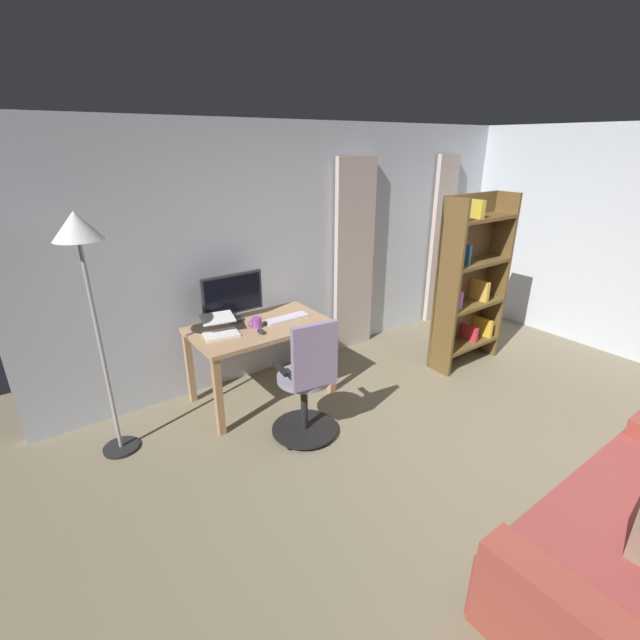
% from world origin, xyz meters
% --- Properties ---
extents(ground_plane, '(7.55, 7.55, 0.00)m').
position_xyz_m(ground_plane, '(0.00, 0.00, 0.00)').
color(ground_plane, '#766C53').
extents(back_room_partition, '(5.81, 0.10, 2.53)m').
position_xyz_m(back_room_partition, '(0.00, -2.76, 1.26)').
color(back_room_partition, silver).
rests_on(back_room_partition, ground).
extents(curtain_left_panel, '(0.37, 0.06, 2.19)m').
position_xyz_m(curtain_left_panel, '(-2.03, -2.65, 1.10)').
color(curtain_left_panel, '#C0ACA2').
rests_on(curtain_left_panel, ground).
extents(curtain_right_panel, '(0.54, 0.06, 2.19)m').
position_xyz_m(curtain_right_panel, '(-0.53, -2.65, 1.10)').
color(curtain_right_panel, '#C0ACA2').
rests_on(curtain_right_panel, ground).
extents(desk, '(1.26, 0.73, 0.75)m').
position_xyz_m(desk, '(0.94, -2.25, 0.65)').
color(desk, tan).
rests_on(desk, ground).
extents(office_chair, '(0.56, 0.56, 1.08)m').
position_xyz_m(office_chair, '(0.96, -1.45, 0.50)').
color(office_chair, black).
rests_on(office_chair, ground).
extents(computer_monitor, '(0.60, 0.18, 0.45)m').
position_xyz_m(computer_monitor, '(1.08, -2.50, 1.00)').
color(computer_monitor, '#333338').
rests_on(computer_monitor, desk).
extents(computer_keyboard, '(0.44, 0.13, 0.02)m').
position_xyz_m(computer_keyboard, '(0.67, -2.22, 0.77)').
color(computer_keyboard, silver).
rests_on(computer_keyboard, desk).
extents(laptop, '(0.34, 0.36, 0.15)m').
position_xyz_m(laptop, '(1.32, -2.28, 0.81)').
color(laptop, white).
rests_on(laptop, desk).
extents(computer_mouse, '(0.06, 0.10, 0.04)m').
position_xyz_m(computer_mouse, '(1.02, -2.07, 0.77)').
color(computer_mouse, '#232328').
rests_on(computer_mouse, desk).
extents(mug_tea, '(0.13, 0.09, 0.09)m').
position_xyz_m(mug_tea, '(0.99, -2.21, 0.80)').
color(mug_tea, purple).
rests_on(mug_tea, desk).
extents(bookshelf, '(0.87, 0.30, 1.85)m').
position_xyz_m(bookshelf, '(-1.26, -1.62, 0.92)').
color(bookshelf, brown).
rests_on(bookshelf, ground).
extents(floor_lamp, '(0.32, 0.32, 1.91)m').
position_xyz_m(floor_lamp, '(2.28, -2.21, 1.61)').
color(floor_lamp, black).
rests_on(floor_lamp, ground).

